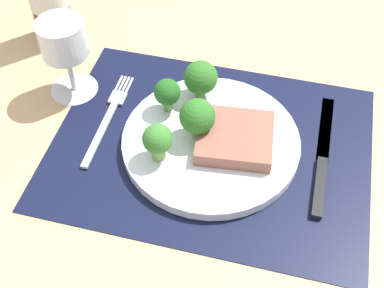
{
  "coord_description": "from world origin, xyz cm",
  "views": [
    {
      "loc": [
        8.82,
        -46.59,
        57.13
      ],
      "look_at": [
        -2.39,
        -1.7,
        1.9
      ],
      "focal_mm": 47.37,
      "sensor_mm": 36.0,
      "label": 1
    }
  ],
  "objects_px": {
    "wine_glass": "(64,44)",
    "knife": "(322,162)",
    "fork": "(108,117)",
    "steak": "(236,135)",
    "plate": "(211,142)"
  },
  "relations": [
    {
      "from": "steak",
      "to": "wine_glass",
      "type": "bearing_deg",
      "value": 167.8
    },
    {
      "from": "plate",
      "to": "knife",
      "type": "xyz_separation_m",
      "value": [
        0.16,
        0.01,
        -0.0
      ]
    },
    {
      "from": "fork",
      "to": "wine_glass",
      "type": "relative_size",
      "value": 1.47
    },
    {
      "from": "fork",
      "to": "knife",
      "type": "bearing_deg",
      "value": 1.15
    },
    {
      "from": "plate",
      "to": "steak",
      "type": "distance_m",
      "value": 0.04
    },
    {
      "from": "steak",
      "to": "wine_glass",
      "type": "distance_m",
      "value": 0.29
    },
    {
      "from": "plate",
      "to": "wine_glass",
      "type": "height_order",
      "value": "wine_glass"
    },
    {
      "from": "steak",
      "to": "fork",
      "type": "relative_size",
      "value": 0.55
    },
    {
      "from": "fork",
      "to": "knife",
      "type": "relative_size",
      "value": 0.83
    },
    {
      "from": "fork",
      "to": "knife",
      "type": "height_order",
      "value": "knife"
    },
    {
      "from": "plate",
      "to": "steak",
      "type": "bearing_deg",
      "value": 7.86
    },
    {
      "from": "wine_glass",
      "to": "knife",
      "type": "bearing_deg",
      "value": -8.34
    },
    {
      "from": "fork",
      "to": "steak",
      "type": "bearing_deg",
      "value": -0.02
    },
    {
      "from": "knife",
      "to": "steak",
      "type": "bearing_deg",
      "value": 179.56
    },
    {
      "from": "knife",
      "to": "wine_glass",
      "type": "xyz_separation_m",
      "value": [
        -0.4,
        0.06,
        0.09
      ]
    }
  ]
}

